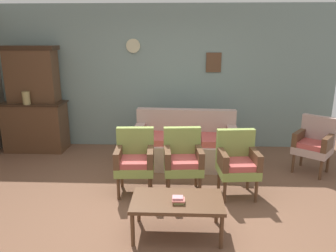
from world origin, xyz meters
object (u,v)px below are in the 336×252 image
object	(u,v)px
floral_couch	(185,145)
armchair_row_middle	(135,158)
side_cabinet	(36,126)
armchair_by_doorway	(183,158)
wingback_chair_by_fireplace	(314,142)
coffee_table	(177,203)
armchair_near_couch_end	(237,161)
vase_on_cabinet	(26,98)
book_stack_on_table	(178,200)

from	to	relation	value
floral_couch	armchair_row_middle	xyz separation A→B (m)	(-0.71, -1.07, 0.17)
side_cabinet	armchair_row_middle	bearing A→B (deg)	-37.95
floral_couch	armchair_by_doorway	xyz separation A→B (m)	(-0.04, -1.03, 0.17)
floral_couch	wingback_chair_by_fireplace	world-z (taller)	same
floral_couch	coffee_table	world-z (taller)	floral_couch
floral_couch	armchair_near_couch_end	xyz separation A→B (m)	(0.70, -1.10, 0.17)
vase_on_cabinet	armchair_near_couch_end	size ratio (longest dim) A/B	0.26
armchair_by_doorway	book_stack_on_table	bearing A→B (deg)	-92.61
floral_couch	side_cabinet	bearing A→B (deg)	168.17
vase_on_cabinet	book_stack_on_table	size ratio (longest dim) A/B	1.76
floral_couch	wingback_chair_by_fireplace	size ratio (longest dim) A/B	1.96
wingback_chair_by_fireplace	book_stack_on_table	xyz separation A→B (m)	(-2.14, -1.89, -0.04)
side_cabinet	armchair_row_middle	size ratio (longest dim) A/B	1.28
book_stack_on_table	wingback_chair_by_fireplace	bearing A→B (deg)	41.41
floral_couch	armchair_near_couch_end	bearing A→B (deg)	-57.67
armchair_by_doorway	coffee_table	distance (m)	1.05
armchair_row_middle	book_stack_on_table	xyz separation A→B (m)	(0.61, -1.08, -0.04)
vase_on_cabinet	wingback_chair_by_fireplace	size ratio (longest dim) A/B	0.26
armchair_row_middle	book_stack_on_table	distance (m)	1.24
side_cabinet	floral_couch	bearing A→B (deg)	-11.83
armchair_near_couch_end	wingback_chair_by_fireplace	distance (m)	1.59
floral_couch	armchair_near_couch_end	world-z (taller)	same
armchair_by_doorway	armchair_near_couch_end	world-z (taller)	same
side_cabinet	book_stack_on_table	world-z (taller)	side_cabinet
armchair_row_middle	wingback_chair_by_fireplace	distance (m)	2.87
side_cabinet	armchair_near_couch_end	xyz separation A→B (m)	(3.53, -1.69, 0.03)
floral_couch	coffee_table	distance (m)	2.07
vase_on_cabinet	floral_couch	world-z (taller)	vase_on_cabinet
armchair_by_doorway	armchair_near_couch_end	distance (m)	0.74
book_stack_on_table	vase_on_cabinet	bearing A→B (deg)	137.35
armchair_row_middle	armchair_by_doorway	xyz separation A→B (m)	(0.67, 0.04, 0.00)
floral_couch	wingback_chair_by_fireplace	distance (m)	2.07
vase_on_cabinet	armchair_by_doorway	size ratio (longest dim) A/B	0.26
side_cabinet	coffee_table	xyz separation A→B (m)	(2.73, -2.66, -0.09)
vase_on_cabinet	coffee_table	distance (m)	3.79
armchair_by_doorway	wingback_chair_by_fireplace	bearing A→B (deg)	20.38
armchair_row_middle	vase_on_cabinet	bearing A→B (deg)	145.52
floral_couch	armchair_by_doorway	size ratio (longest dim) A/B	1.96
vase_on_cabinet	armchair_by_doorway	world-z (taller)	vase_on_cabinet
side_cabinet	book_stack_on_table	size ratio (longest dim) A/B	8.66
armchair_near_couch_end	wingback_chair_by_fireplace	bearing A→B (deg)	32.01
side_cabinet	wingback_chair_by_fireplace	distance (m)	4.96
vase_on_cabinet	armchair_by_doorway	distance (m)	3.23
armchair_near_couch_end	coffee_table	xyz separation A→B (m)	(-0.80, -0.97, -0.12)
side_cabinet	vase_on_cabinet	distance (m)	0.61
armchair_near_couch_end	wingback_chair_by_fireplace	world-z (taller)	same
side_cabinet	vase_on_cabinet	world-z (taller)	vase_on_cabinet
floral_couch	armchair_near_couch_end	size ratio (longest dim) A/B	1.96
armchair_by_doorway	coffee_table	bearing A→B (deg)	-93.50
floral_couch	armchair_row_middle	distance (m)	1.29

